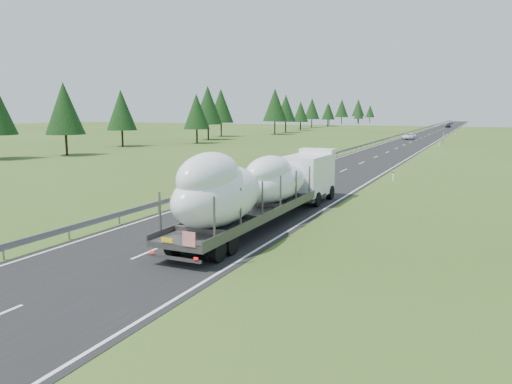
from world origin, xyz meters
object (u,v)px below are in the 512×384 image
at_px(boat_truck, 261,185).
at_px(distant_car_blue, 451,123).
at_px(highway_sign, 444,137).
at_px(distant_car_dark, 448,126).
at_px(distant_van, 409,136).

relative_size(boat_truck, distant_car_blue, 4.97).
height_order(highway_sign, distant_car_dark, highway_sign).
xyz_separation_m(boat_truck, distant_van, (-4.48, 93.92, -1.71)).
distance_m(boat_truck, distant_van, 94.04).
height_order(boat_truck, distant_car_blue, boat_truck).
relative_size(highway_sign, distant_car_dark, 0.64).
bearing_deg(distant_car_dark, distant_van, -88.05).
bearing_deg(distant_car_dark, highway_sign, -82.83).
distance_m(highway_sign, distant_car_dark, 107.04).
distance_m(boat_truck, distant_car_dark, 179.54).
height_order(distant_car_dark, distant_car_blue, distant_car_dark).
distance_m(distant_van, distant_car_blue, 134.29).
xyz_separation_m(highway_sign, distant_car_dark, (-6.40, 106.84, -1.12)).
xyz_separation_m(distant_van, distant_car_dark, (2.67, 85.61, -0.05)).
xyz_separation_m(highway_sign, distant_car_blue, (-8.49, 155.52, -1.12)).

